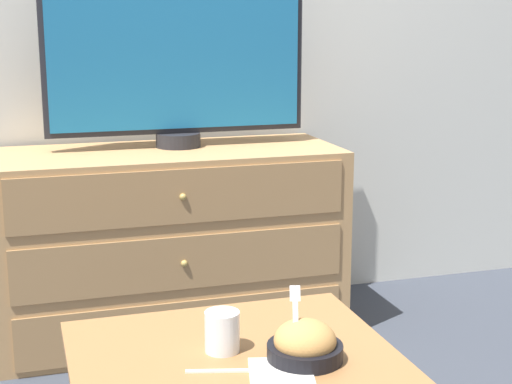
{
  "coord_description": "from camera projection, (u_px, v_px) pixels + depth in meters",
  "views": [
    {
      "loc": [
        -0.53,
        -3.16,
        1.22
      ],
      "look_at": [
        0.06,
        -1.24,
        0.76
      ],
      "focal_mm": 55.0,
      "sensor_mm": 36.0,
      "label": 1
    }
  ],
  "objects": [
    {
      "name": "ground_plane",
      "position": [
        159.0,
        305.0,
        3.37
      ],
      "size": [
        12.0,
        12.0,
        0.0
      ],
      "primitive_type": "plane",
      "color": "#383D47"
    },
    {
      "name": "dresser",
      "position": [
        169.0,
        243.0,
        3.02
      ],
      "size": [
        1.29,
        0.54,
        0.72
      ],
      "color": "tan",
      "rests_on": "ground_plane"
    },
    {
      "name": "drink_cup",
      "position": [
        222.0,
        334.0,
        1.82
      ],
      "size": [
        0.08,
        0.08,
        0.1
      ],
      "color": "#9E6638",
      "rests_on": "coffee_table"
    },
    {
      "name": "napkin",
      "position": [
        281.0,
        372.0,
        1.72
      ],
      "size": [
        0.17,
        0.17,
        0.0
      ],
      "color": "silver",
      "rests_on": "coffee_table"
    },
    {
      "name": "knife",
      "position": [
        224.0,
        371.0,
        1.72
      ],
      "size": [
        0.17,
        0.05,
        0.01
      ],
      "color": "white",
      "rests_on": "coffee_table"
    },
    {
      "name": "tv",
      "position": [
        176.0,
        62.0,
        2.94
      ],
      "size": [
        0.99,
        0.17,
        0.62
      ],
      "color": "#232328",
      "rests_on": "dresser"
    },
    {
      "name": "coffee_table",
      "position": [
        232.0,
        379.0,
        1.85
      ],
      "size": [
        0.75,
        0.59,
        0.45
      ],
      "color": "#9E6B3D",
      "rests_on": "ground_plane"
    },
    {
      "name": "takeout_bowl",
      "position": [
        305.0,
        345.0,
        1.78
      ],
      "size": [
        0.17,
        0.17,
        0.17
      ],
      "color": "black",
      "rests_on": "coffee_table"
    }
  ]
}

